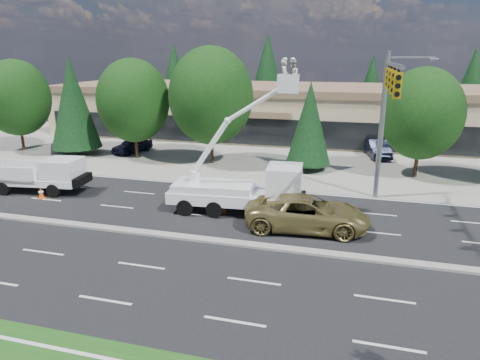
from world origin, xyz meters
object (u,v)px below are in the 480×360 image
(bucket_truck, at_px, (249,182))
(signal_mast, at_px, (386,105))
(minivan, at_px, (307,213))
(utility_pickup, at_px, (44,178))

(bucket_truck, bearing_deg, signal_mast, 16.83)
(minivan, bearing_deg, bucket_truck, 62.20)
(bucket_truck, bearing_deg, utility_pickup, 174.36)
(signal_mast, relative_size, minivan, 1.60)
(utility_pickup, bearing_deg, minivan, -12.97)
(utility_pickup, bearing_deg, signal_mast, -0.55)
(signal_mast, xyz_separation_m, minivan, (-3.64, -4.24, -5.17))
(bucket_truck, xyz_separation_m, minivan, (3.47, -1.47, -1.00))
(signal_mast, relative_size, bucket_truck, 1.18)
(signal_mast, height_order, bucket_truck, signal_mast)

